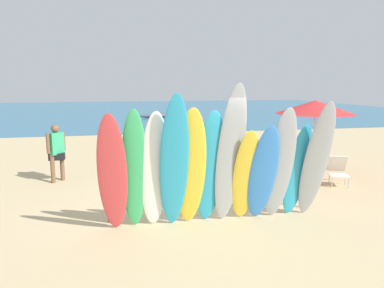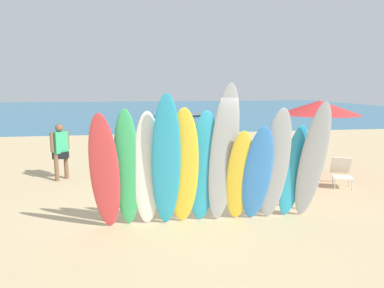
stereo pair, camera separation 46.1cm
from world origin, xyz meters
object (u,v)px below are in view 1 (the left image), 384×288
beachgoer_near_rack (213,132)px  distant_boat (167,115)px  surfboard_red_0 (112,175)px  surfboard_grey_6 (230,157)px  surfboard_white_2 (154,172)px  surfboard_grey_9 (280,165)px  surfboard_blue_8 (263,174)px  surfboard_green_1 (134,171)px  surfboard_yellow_4 (191,169)px  surfboard_teal_5 (210,169)px  surfboard_teal_10 (297,171)px  surfboard_yellow_7 (245,177)px  beach_umbrella (315,107)px  surfboard_grey_11 (316,162)px  surfboard_rack (211,188)px  surfboard_teal_3 (174,165)px  beach_chair_red (338,169)px

beachgoer_near_rack → distant_boat: bearing=-22.8°
surfboard_red_0 → surfboard_grey_6: surfboard_grey_6 is taller
surfboard_white_2 → surfboard_grey_9: surfboard_grey_9 is taller
surfboard_blue_8 → surfboard_green_1: bearing=-179.2°
surfboard_red_0 → surfboard_yellow_4: size_ratio=0.97×
surfboard_white_2 → surfboard_teal_5: 1.06m
surfboard_red_0 → surfboard_white_2: size_ratio=1.01×
surfboard_green_1 → surfboard_teal_10: size_ratio=1.19×
surfboard_yellow_7 → surfboard_teal_10: bearing=9.3°
surfboard_yellow_7 → beach_umbrella: 4.70m
surfboard_grey_11 → surfboard_white_2: bearing=-177.1°
surfboard_grey_9 → surfboard_red_0: bearing=-175.8°
surfboard_grey_11 → surfboard_grey_9: bearing=178.1°
surfboard_white_2 → surfboard_yellow_4: size_ratio=0.96×
surfboard_green_1 → surfboard_rack: bearing=21.6°
surfboard_rack → surfboard_yellow_4: size_ratio=1.75×
surfboard_grey_9 → beach_umbrella: size_ratio=1.06×
surfboard_teal_5 → surfboard_grey_6: size_ratio=0.83×
surfboard_teal_5 → beach_umbrella: size_ratio=1.04×
surfboard_rack → beach_umbrella: beach_umbrella is taller
surfboard_blue_8 → distant_boat: size_ratio=0.43×
surfboard_teal_3 → surfboard_teal_10: bearing=7.7°
surfboard_white_2 → surfboard_rack: bearing=24.4°
surfboard_yellow_7 → surfboard_blue_8: (0.33, -0.06, 0.05)m
surfboard_grey_9 → distant_boat: size_ratio=0.49×
surfboard_green_1 → surfboard_blue_8: size_ratio=1.15×
distant_boat → surfboard_white_2: bearing=-98.5°
surfboard_blue_8 → beachgoer_near_rack: surfboard_blue_8 is taller
surfboard_green_1 → surfboard_yellow_7: size_ratio=1.20×
distant_boat → surfboard_blue_8: bearing=-93.5°
surfboard_rack → distant_boat: surfboard_rack is taller
surfboard_grey_9 → beachgoer_near_rack: (0.58, 7.13, -0.28)m
surfboard_blue_8 → surfboard_teal_10: 0.81m
surfboard_white_2 → surfboard_grey_11: (3.18, -0.15, 0.07)m
surfboard_red_0 → beachgoer_near_rack: surfboard_red_0 is taller
surfboard_teal_3 → distant_boat: surfboard_teal_3 is taller
surfboard_grey_11 → beach_chair_red: surfboard_grey_11 is taller
surfboard_yellow_4 → surfboard_teal_3: bearing=-156.1°
surfboard_red_0 → beach_umbrella: bearing=33.1°
surfboard_yellow_4 → beachgoer_near_rack: size_ratio=1.62×
distant_boat → surfboard_teal_10: bearing=-91.6°
surfboard_red_0 → surfboard_grey_11: size_ratio=0.93×
surfboard_white_2 → surfboard_grey_11: bearing=-4.3°
surfboard_yellow_4 → surfboard_grey_9: (1.80, 0.01, -0.01)m
surfboard_yellow_4 → surfboard_teal_10: (2.23, 0.13, -0.19)m
distant_boat → surfboard_grey_6: bearing=-95.1°
surfboard_teal_10 → beach_umbrella: 3.92m
surfboard_red_0 → surfboard_yellow_4: surfboard_yellow_4 is taller
beachgoer_near_rack → distant_boat: 16.63m
surfboard_teal_5 → beachgoer_near_rack: bearing=74.1°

